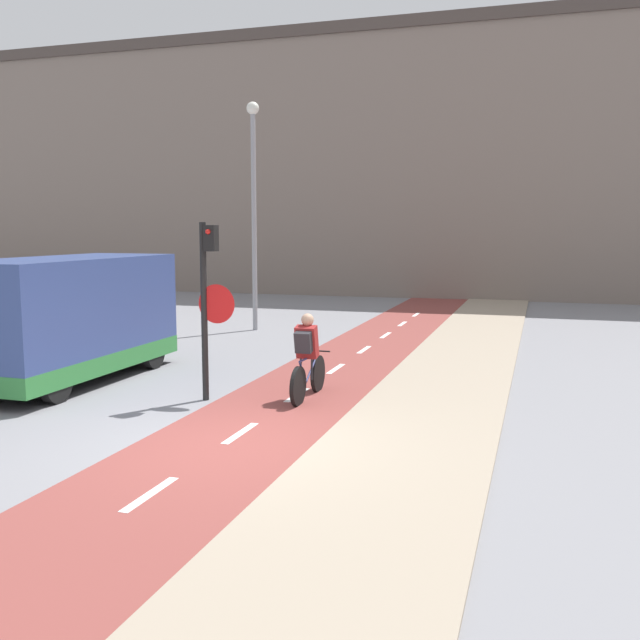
% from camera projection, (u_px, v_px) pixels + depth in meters
% --- Properties ---
extents(ground_plane, '(120.00, 120.00, 0.00)m').
position_uv_depth(ground_plane, '(226.00, 444.00, 9.85)').
color(ground_plane, gray).
extents(bike_lane, '(2.42, 60.00, 0.02)m').
position_uv_depth(bike_lane, '(226.00, 444.00, 9.85)').
color(bike_lane, brown).
rests_on(bike_lane, ground_plane).
extents(sidewalk_strip, '(2.40, 60.00, 0.05)m').
position_uv_depth(sidewalk_strip, '(397.00, 459.00, 9.13)').
color(sidewalk_strip, gray).
rests_on(sidewalk_strip, ground_plane).
extents(building_row_background, '(60.00, 5.20, 11.66)m').
position_uv_depth(building_row_background, '(450.00, 164.00, 31.77)').
color(building_row_background, slate).
rests_on(building_row_background, ground_plane).
extents(traffic_light_pole, '(0.67, 0.25, 3.07)m').
position_uv_depth(traffic_light_pole, '(208.00, 291.00, 12.14)').
color(traffic_light_pole, black).
rests_on(traffic_light_pole, ground_plane).
extents(street_lamp_far, '(0.36, 0.36, 6.53)m').
position_uv_depth(street_lamp_far, '(254.00, 192.00, 20.47)').
color(street_lamp_far, gray).
rests_on(street_lamp_far, ground_plane).
extents(cyclist_near, '(0.46, 1.78, 1.51)m').
position_uv_depth(cyclist_near, '(307.00, 359.00, 12.35)').
color(cyclist_near, black).
rests_on(cyclist_near, ground_plane).
extents(van, '(2.01, 4.92, 2.41)m').
position_uv_depth(van, '(68.00, 321.00, 13.81)').
color(van, '#334784').
rests_on(van, ground_plane).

